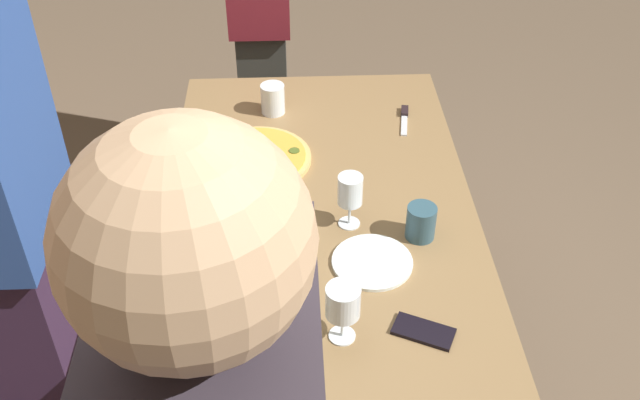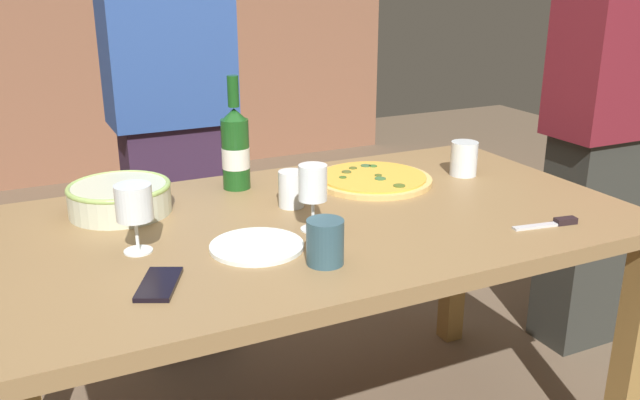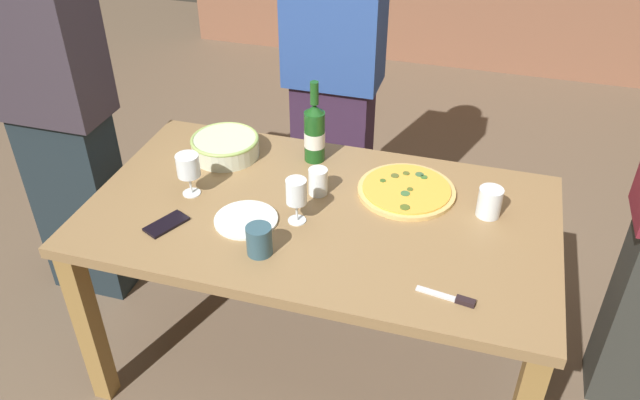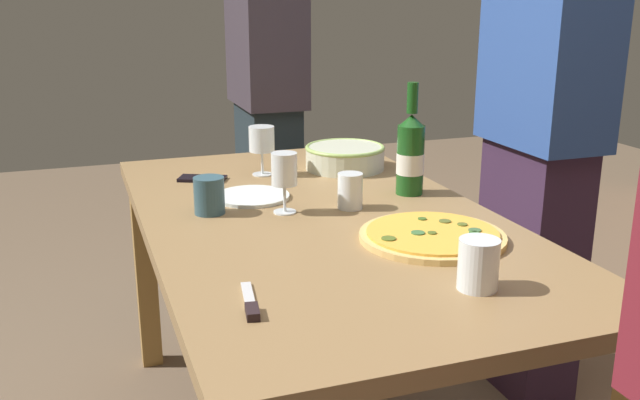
% 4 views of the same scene
% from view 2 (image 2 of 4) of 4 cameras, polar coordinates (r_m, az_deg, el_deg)
% --- Properties ---
extents(dining_table, '(1.60, 0.90, 0.75)m').
position_cam_2_polar(dining_table, '(1.77, -0.00, -4.17)').
color(dining_table, olive).
rests_on(dining_table, ground).
extents(pizza, '(0.35, 0.35, 0.02)m').
position_cam_2_polar(pizza, '(2.01, 4.46, 1.77)').
color(pizza, '#DBB165').
rests_on(pizza, dining_table).
extents(serving_bowl, '(0.26, 0.26, 0.08)m').
position_cam_2_polar(serving_bowl, '(1.82, -16.48, 0.26)').
color(serving_bowl, beige).
rests_on(serving_bowl, dining_table).
extents(wine_bottle, '(0.08, 0.08, 0.32)m').
position_cam_2_polar(wine_bottle, '(1.94, -7.13, 4.39)').
color(wine_bottle, '#184B19').
rests_on(wine_bottle, dining_table).
extents(wine_glass_near_pizza, '(0.07, 0.07, 0.16)m').
position_cam_2_polar(wine_glass_near_pizza, '(1.61, -0.60, 1.15)').
color(wine_glass_near_pizza, white).
rests_on(wine_glass_near_pizza, dining_table).
extents(wine_glass_by_bottle, '(0.08, 0.08, 0.16)m').
position_cam_2_polar(wine_glass_by_bottle, '(1.54, -15.36, -0.47)').
color(wine_glass_by_bottle, white).
rests_on(wine_glass_by_bottle, dining_table).
extents(cup_amber, '(0.08, 0.08, 0.10)m').
position_cam_2_polar(cup_amber, '(1.45, 0.44, -3.55)').
color(cup_amber, '#315362').
rests_on(cup_amber, dining_table).
extents(cup_ceramic, '(0.07, 0.07, 0.10)m').
position_cam_2_polar(cup_ceramic, '(1.79, -2.43, 0.93)').
color(cup_ceramic, white).
rests_on(cup_ceramic, dining_table).
extents(cup_spare, '(0.08, 0.08, 0.10)m').
position_cam_2_polar(cup_spare, '(2.11, 12.00, 3.43)').
color(cup_spare, white).
rests_on(cup_spare, dining_table).
extents(side_plate, '(0.21, 0.21, 0.01)m').
position_cam_2_polar(side_plate, '(1.55, -5.34, -3.89)').
color(side_plate, white).
rests_on(side_plate, dining_table).
extents(cell_phone, '(0.13, 0.16, 0.01)m').
position_cam_2_polar(cell_phone, '(1.40, -13.37, -6.89)').
color(cell_phone, black).
rests_on(cell_phone, dining_table).
extents(pizza_knife, '(0.17, 0.05, 0.02)m').
position_cam_2_polar(pizza_knife, '(1.77, 19.04, -1.85)').
color(pizza_knife, silver).
rests_on(pizza_knife, dining_table).
extents(person_host, '(0.41, 0.24, 1.62)m').
position_cam_2_polar(person_host, '(2.59, 22.94, 5.60)').
color(person_host, '#30322D').
rests_on(person_host, ground).
extents(person_guest_right, '(0.41, 0.24, 1.73)m').
position_cam_2_polar(person_guest_right, '(2.38, -12.34, 7.10)').
color(person_guest_right, '#342038').
rests_on(person_guest_right, ground).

